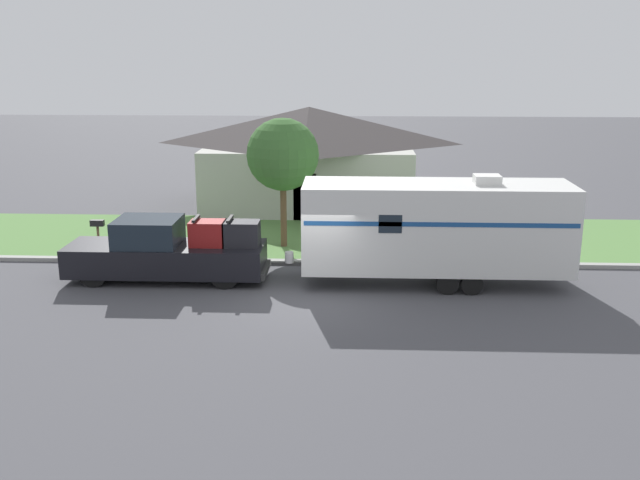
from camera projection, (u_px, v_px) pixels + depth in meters
name	position (u px, v px, depth m)	size (l,w,h in m)	color
ground_plane	(312.00, 301.00, 21.36)	(120.00, 120.00, 0.00)	#47474C
curb_strip	(318.00, 262.00, 24.96)	(80.00, 0.30, 0.14)	#999993
lawn_strip	(322.00, 237.00, 28.49)	(80.00, 7.00, 0.03)	#568442
house_across_street	(309.00, 155.00, 33.93)	(10.27, 7.52, 4.67)	#B2B2A8
pickup_truck	(168.00, 252.00, 23.08)	(6.49, 1.93, 2.11)	black
travel_trailer	(436.00, 226.00, 22.47)	(9.43, 2.36, 3.54)	black
mailbox	(98.00, 229.00, 25.57)	(0.48, 0.20, 1.38)	brown
tree_in_yard	(283.00, 155.00, 26.25)	(2.69, 2.69, 4.88)	brown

